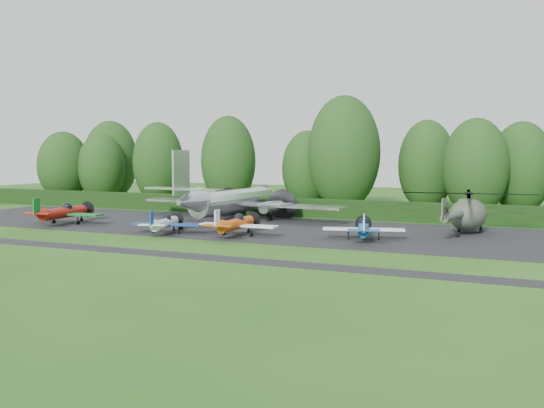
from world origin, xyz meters
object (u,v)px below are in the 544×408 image
at_px(transport_plane, 233,201).
at_px(light_plane_orange, 236,224).
at_px(helicopter, 468,212).
at_px(light_plane_blue, 364,228).
at_px(light_plane_white, 165,223).
at_px(light_plane_red, 63,212).

bearing_deg(transport_plane, light_plane_orange, -66.64).
relative_size(light_plane_orange, helicopter, 0.55).
bearing_deg(light_plane_blue, transport_plane, 168.47).
xyz_separation_m(transport_plane, light_plane_white, (-0.56, -11.64, -1.13)).
bearing_deg(light_plane_orange, light_plane_white, -167.61).
bearing_deg(transport_plane, helicopter, -6.91).
relative_size(light_plane_red, light_plane_orange, 1.11).
bearing_deg(light_plane_white, light_plane_red, -174.39).
distance_m(light_plane_white, helicopter, 26.39).
height_order(transport_plane, helicopter, transport_plane).
bearing_deg(light_plane_orange, light_plane_blue, 12.89).
height_order(light_plane_red, light_plane_blue, light_plane_red).
bearing_deg(helicopter, light_plane_blue, -142.06).
height_order(light_plane_white, light_plane_orange, light_plane_orange).
xyz_separation_m(light_plane_red, light_plane_blue, (29.81, 1.50, -0.18)).
xyz_separation_m(light_plane_red, light_plane_white, (13.07, -1.86, -0.24)).
relative_size(light_plane_white, light_plane_blue, 0.94).
bearing_deg(light_plane_red, light_plane_orange, 3.15).
xyz_separation_m(transport_plane, light_plane_orange, (5.72, -10.41, -1.01)).
xyz_separation_m(light_plane_blue, helicopter, (7.22, 7.67, 0.90)).
xyz_separation_m(light_plane_orange, helicopter, (17.67, 9.80, 0.85)).
height_order(transport_plane, light_plane_red, transport_plane).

